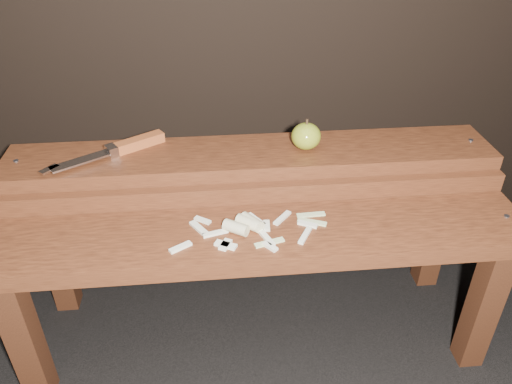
{
  "coord_description": "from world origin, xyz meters",
  "views": [
    {
      "loc": [
        -0.09,
        -0.91,
        1.08
      ],
      "look_at": [
        0.0,
        0.06,
        0.45
      ],
      "focal_mm": 35.0,
      "sensor_mm": 36.0,
      "label": 1
    }
  ],
  "objects": [
    {
      "name": "ground",
      "position": [
        0.0,
        0.0,
        0.0
      ],
      "size": [
        60.0,
        60.0,
        0.0
      ],
      "primitive_type": "plane",
      "color": "black"
    },
    {
      "name": "knife",
      "position": [
        -0.31,
        0.19,
        0.51
      ],
      "size": [
        0.27,
        0.18,
        0.03
      ],
      "color": "#994821",
      "rests_on": "bench_rear_tier"
    },
    {
      "name": "apple_scraps",
      "position": [
        -0.03,
        -0.04,
        0.43
      ],
      "size": [
        0.35,
        0.14,
        0.03
      ],
      "color": "beige",
      "rests_on": "bench_front_tier"
    },
    {
      "name": "bench_rear_tier",
      "position": [
        0.0,
        0.17,
        0.41
      ],
      "size": [
        1.2,
        0.21,
        0.5
      ],
      "color": "#3A1C0E",
      "rests_on": "ground"
    },
    {
      "name": "bench_front_tier",
      "position": [
        0.0,
        -0.06,
        0.35
      ],
      "size": [
        1.2,
        0.2,
        0.42
      ],
      "color": "#3A1C0E",
      "rests_on": "ground"
    },
    {
      "name": "apple",
      "position": [
        0.13,
        0.17,
        0.53
      ],
      "size": [
        0.07,
        0.07,
        0.08
      ],
      "color": "olive",
      "rests_on": "bench_rear_tier"
    }
  ]
}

